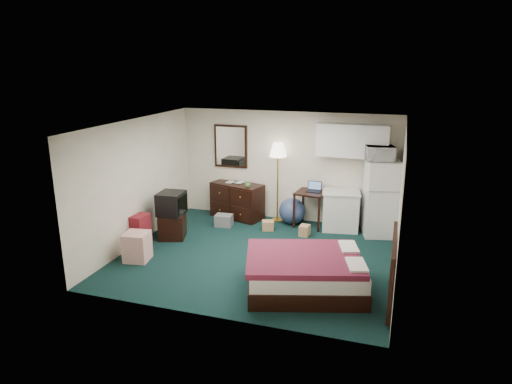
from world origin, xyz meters
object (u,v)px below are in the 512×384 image
(dresser, at_px, (237,201))
(bed, at_px, (306,273))
(desk, at_px, (311,209))
(kitchen_counter, at_px, (340,211))
(tv_stand, at_px, (173,226))
(fridge, at_px, (381,198))
(suitcase, at_px, (141,230))
(floor_lamp, at_px, (278,183))

(dresser, bearing_deg, bed, -36.45)
(desk, relative_size, kitchen_counter, 0.96)
(tv_stand, bearing_deg, dresser, 44.26)
(fridge, bearing_deg, desk, 163.45)
(suitcase, bearing_deg, dresser, 65.34)
(floor_lamp, height_order, fridge, floor_lamp)
(kitchen_counter, bearing_deg, desk, 168.90)
(dresser, relative_size, fridge, 0.76)
(suitcase, bearing_deg, tv_stand, 61.76)
(desk, relative_size, fridge, 0.50)
(floor_lamp, xyz_separation_m, kitchen_counter, (1.46, -0.14, -0.50))
(dresser, relative_size, floor_lamp, 0.67)
(kitchen_counter, height_order, tv_stand, kitchen_counter)
(floor_lamp, xyz_separation_m, suitcase, (-2.19, -2.28, -0.59))
(kitchen_counter, height_order, fridge, fridge)
(dresser, height_order, suitcase, dresser)
(floor_lamp, bearing_deg, kitchen_counter, -5.48)
(bed, distance_m, tv_stand, 3.42)
(dresser, relative_size, desk, 1.52)
(dresser, relative_size, tv_stand, 2.18)
(fridge, height_order, tv_stand, fridge)
(kitchen_counter, relative_size, fridge, 0.52)
(fridge, bearing_deg, dresser, 164.06)
(kitchen_counter, bearing_deg, suitcase, -159.03)
(bed, bearing_deg, floor_lamp, 96.43)
(tv_stand, bearing_deg, bed, -42.07)
(desk, bearing_deg, bed, -72.23)
(kitchen_counter, xyz_separation_m, fridge, (0.83, -0.05, 0.39))
(fridge, bearing_deg, kitchen_counter, 162.64)
(bed, bearing_deg, tv_stand, 139.19)
(dresser, xyz_separation_m, bed, (2.27, -3.02, -0.12))
(dresser, height_order, kitchen_counter, kitchen_counter)
(desk, xyz_separation_m, kitchen_counter, (0.66, -0.02, 0.02))
(fridge, distance_m, tv_stand, 4.40)
(kitchen_counter, bearing_deg, tv_stand, -164.10)
(dresser, distance_m, fridge, 3.27)
(kitchen_counter, bearing_deg, floor_lamp, 165.16)
(fridge, bearing_deg, tv_stand, -173.81)
(kitchen_counter, bearing_deg, dresser, 168.98)
(desk, height_order, kitchen_counter, kitchen_counter)
(dresser, distance_m, suitcase, 2.53)
(floor_lamp, relative_size, bed, 1.00)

